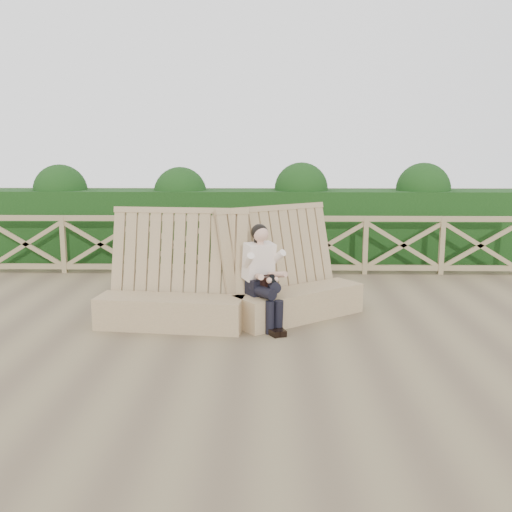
{
  "coord_description": "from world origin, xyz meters",
  "views": [
    {
      "loc": [
        0.31,
        -7.11,
        2.27
      ],
      "look_at": [
        0.16,
        0.4,
        0.9
      ],
      "focal_mm": 40.0,
      "sensor_mm": 36.0,
      "label": 1
    }
  ],
  "objects": [
    {
      "name": "woman",
      "position": [
        0.25,
        0.18,
        0.72
      ],
      "size": [
        0.62,
        0.87,
        1.35
      ],
      "rotation": [
        0.0,
        0.0,
        0.52
      ],
      "color": "black",
      "rests_on": "ground"
    },
    {
      "name": "hedge",
      "position": [
        0.0,
        4.7,
        0.75
      ],
      "size": [
        12.0,
        1.2,
        1.5
      ],
      "primitive_type": "cube",
      "color": "black",
      "rests_on": "ground"
    },
    {
      "name": "ground",
      "position": [
        0.0,
        0.0,
        0.0
      ],
      "size": [
        60.0,
        60.0,
        0.0
      ],
      "primitive_type": "plane",
      "color": "brown",
      "rests_on": "ground"
    },
    {
      "name": "guardrail",
      "position": [
        0.0,
        3.5,
        0.55
      ],
      "size": [
        10.1,
        0.09,
        1.1
      ],
      "color": "#8B7851",
      "rests_on": "ground"
    },
    {
      "name": "bench",
      "position": [
        -0.12,
        0.37,
        0.39
      ],
      "size": [
        3.61,
        1.79,
        1.55
      ],
      "rotation": [
        0.0,
        0.0,
        0.31
      ],
      "color": "#8B724F",
      "rests_on": "ground"
    }
  ]
}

